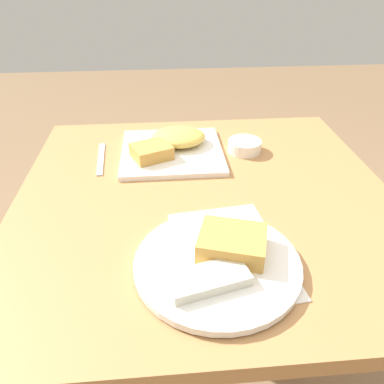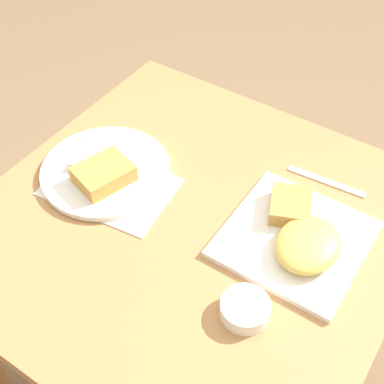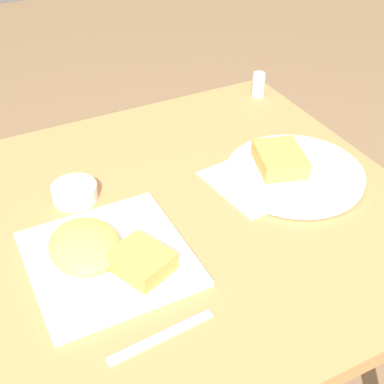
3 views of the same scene
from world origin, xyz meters
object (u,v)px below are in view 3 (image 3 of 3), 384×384
at_px(plate_oval_far, 294,169).
at_px(salt_shaker, 258,86).
at_px(plate_square_near, 104,254).
at_px(butter_knife, 161,337).
at_px(sauce_ramekin, 75,192).

height_order(plate_oval_far, salt_shaker, salt_shaker).
distance_m(plate_square_near, butter_knife, 0.20).
relative_size(sauce_ramekin, butter_knife, 0.51).
relative_size(plate_square_near, butter_knife, 1.52).
bearing_deg(plate_oval_far, butter_knife, -58.88).
height_order(plate_square_near, butter_knife, plate_square_near).
relative_size(plate_oval_far, salt_shaker, 4.46).
bearing_deg(salt_shaker, plate_square_near, -54.55).
bearing_deg(plate_oval_far, sauce_ramekin, -106.95).
distance_m(sauce_ramekin, butter_knife, 0.41).
height_order(plate_square_near, sauce_ramekin, plate_square_near).
relative_size(plate_square_near, sauce_ramekin, 2.98).
height_order(plate_square_near, salt_shaker, salt_shaker).
xyz_separation_m(sauce_ramekin, salt_shaker, (-0.22, 0.60, 0.01)).
bearing_deg(plate_square_near, butter_knife, 6.62).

